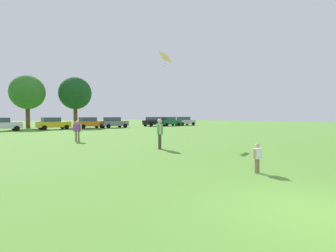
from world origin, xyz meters
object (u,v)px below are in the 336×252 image
(parked_car_black_6, at_px, (154,122))
(parked_car_silver_8, at_px, (184,121))
(child_kite_flyer, at_px, (257,156))
(adult_bystander, at_px, (160,131))
(bystander_near_trees, at_px, (77,129))
(kite, at_px, (165,58))
(parked_car_orange_4, at_px, (90,123))
(tree_right, at_px, (27,92))
(parked_car_yellow_3, at_px, (53,123))
(tree_far_right, at_px, (75,93))
(parked_car_green_7, at_px, (170,121))
(parked_car_gray_5, at_px, (114,122))
(parked_car_white_2, at_px, (1,124))

(parked_car_black_6, relative_size, parked_car_silver_8, 1.00)
(child_kite_flyer, height_order, adult_bystander, adult_bystander)
(bystander_near_trees, xyz_separation_m, kite, (5.54, -3.52, 5.41))
(adult_bystander, xyz_separation_m, parked_car_silver_8, (26.78, 26.89, -0.18))
(adult_bystander, height_order, bystander_near_trees, adult_bystander)
(bystander_near_trees, distance_m, parked_car_orange_4, 21.68)
(child_kite_flyer, height_order, bystander_near_trees, bystander_near_trees)
(tree_right, bearing_deg, parked_car_black_6, -18.31)
(bystander_near_trees, distance_m, parked_car_yellow_3, 19.69)
(tree_far_right, bearing_deg, parked_car_black_6, -23.84)
(kite, relative_size, parked_car_green_7, 0.29)
(child_kite_flyer, xyz_separation_m, parked_car_green_7, (24.17, 33.87, 0.27))
(parked_car_gray_5, relative_size, tree_far_right, 0.51)
(parked_car_orange_4, xyz_separation_m, tree_right, (-7.05, 6.77, 4.64))
(bystander_near_trees, height_order, parked_car_green_7, parked_car_green_7)
(parked_car_silver_8, relative_size, tree_far_right, 0.51)
(bystander_near_trees, xyz_separation_m, parked_car_yellow_3, (3.92, 19.29, -0.07))
(child_kite_flyer, distance_m, parked_car_yellow_3, 34.14)
(parked_car_black_6, height_order, tree_right, tree_right)
(parked_car_orange_4, bearing_deg, parked_car_silver_8, -0.23)
(parked_car_white_2, distance_m, parked_car_yellow_3, 6.10)
(parked_car_silver_8, bearing_deg, parked_car_gray_5, -177.61)
(parked_car_yellow_3, relative_size, tree_far_right, 0.51)
(parked_car_silver_8, bearing_deg, child_kite_flyer, -129.56)
(parked_car_green_7, bearing_deg, parked_car_black_6, 166.76)
(tree_right, bearing_deg, adult_bystander, -90.41)
(kite, height_order, parked_car_white_2, kite)
(parked_car_green_7, bearing_deg, adult_bystander, -130.52)
(child_kite_flyer, relative_size, tree_right, 0.12)
(parked_car_black_6, height_order, parked_car_silver_8, same)
(parked_car_yellow_3, xyz_separation_m, parked_car_gray_5, (9.08, -0.46, 0.00))
(parked_car_yellow_3, distance_m, parked_car_green_7, 20.83)
(parked_car_yellow_3, bearing_deg, bystander_near_trees, -101.50)
(child_kite_flyer, height_order, parked_car_silver_8, parked_car_silver_8)
(adult_bystander, relative_size, parked_car_white_2, 0.41)
(child_kite_flyer, xyz_separation_m, kite, (4.96, 11.16, 5.75))
(bystander_near_trees, distance_m, tree_right, 26.83)
(child_kite_flyer, height_order, kite, kite)
(adult_bystander, distance_m, parked_car_green_7, 34.97)
(adult_bystander, xyz_separation_m, bystander_near_trees, (-2.03, 7.39, -0.12))
(parked_car_white_2, distance_m, tree_right, 9.26)
(adult_bystander, distance_m, kite, 7.44)
(parked_car_orange_4, distance_m, tree_right, 10.82)
(bystander_near_trees, distance_m, parked_car_black_6, 29.49)
(adult_bystander, xyz_separation_m, tree_right, (0.24, 33.74, 4.46))
(child_kite_flyer, height_order, parked_car_green_7, parked_car_green_7)
(kite, xyz_separation_m, parked_car_orange_4, (3.78, 23.10, -5.48))
(bystander_near_trees, bearing_deg, kite, 21.34)
(parked_car_black_6, relative_size, tree_far_right, 0.51)
(kite, distance_m, parked_car_gray_5, 24.20)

